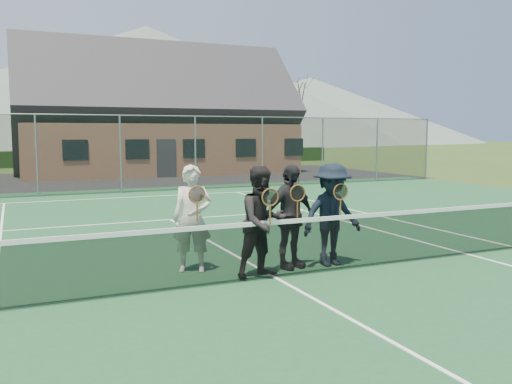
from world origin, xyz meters
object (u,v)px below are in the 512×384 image
Objects in this scene: player_b at (263,222)px; player_d at (332,215)px; clubhouse at (156,104)px; player_c at (290,216)px; tennis_net at (276,247)px; player_a at (192,218)px.

player_b and player_d have the same top height.
clubhouse is 8.67× the size of player_c.
player_c is (0.67, 0.33, 0.00)m from player_b.
player_d is at bearing 16.75° from tennis_net.
player_a is (-5.08, -23.02, -3.07)m from clubhouse.
player_b is at bearing -99.88° from clubhouse.
player_d is (2.36, -0.60, -0.00)m from player_a.
clubhouse is at bearing 80.12° from player_b.
player_a is 1.00× the size of player_d.
player_b is 1.00× the size of player_d.
player_b is (-0.15, 0.18, 0.38)m from tennis_net.
tennis_net is 6.49× the size of player_b.
player_b is 1.44m from player_d.
clubhouse is at bearing 83.42° from player_d.
player_a and player_d have the same top height.
tennis_net is 6.49× the size of player_c.
player_d is at bearing -96.58° from clubhouse.
player_b is 0.74m from player_c.
player_c is (1.60, -0.47, -0.00)m from player_a.
clubhouse is 8.67× the size of player_a.
player_b is at bearing -171.95° from player_d.
clubhouse is (4.00, 24.00, 3.45)m from tennis_net.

